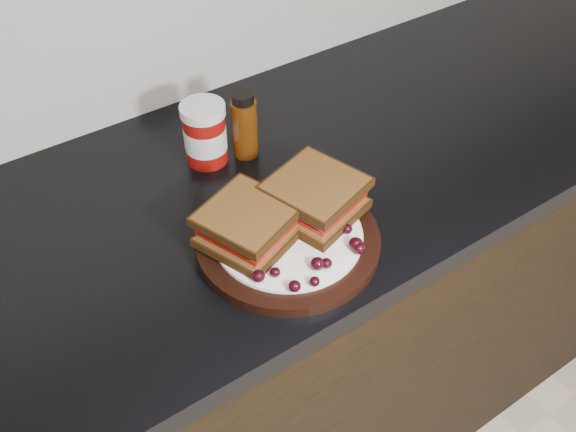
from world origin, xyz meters
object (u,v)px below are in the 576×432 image
Objects in this scene: sandwich_left at (248,225)px; condiment_jar at (205,133)px; plate at (288,240)px; oil_bottle at (244,125)px.

condiment_jar is at bearing 55.61° from sandwich_left.
condiment_jar is (-0.00, 0.25, 0.05)m from plate.
plate is at bearing -89.93° from condiment_jar.
condiment_jar is (0.05, 0.23, 0.00)m from sandwich_left.
plate is at bearing -44.69° from sandwich_left.
condiment_jar reaches higher than plate.
plate is 0.26m from condiment_jar.
plate is 0.24m from oil_bottle.
plate is 2.27× the size of sandwich_left.
sandwich_left reaches higher than plate.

